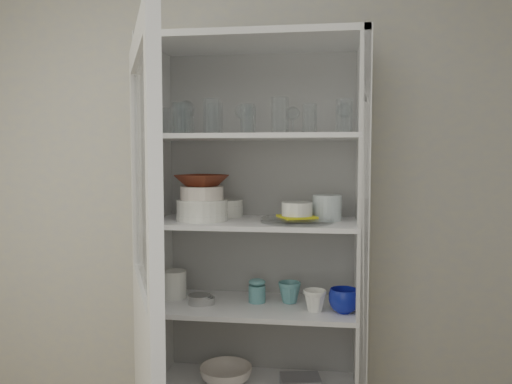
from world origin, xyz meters
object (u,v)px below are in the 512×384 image
Objects in this scene: goblet_3 at (344,117)px; white_ramekin at (297,209)px; plate_stack_front at (202,210)px; glass_platter at (297,220)px; pantry_cabinet at (258,284)px; plate_stack_back at (222,208)px; measuring_cups at (199,299)px; goblet_2 at (293,120)px; cupboard_door at (146,348)px; mug_teal at (290,292)px; goblet_1 at (242,119)px; mug_blue at (344,301)px; cream_bowl at (202,193)px; goblet_0 at (186,117)px; terracotta_bowl at (202,180)px; cream_dish at (226,375)px; grey_bowl_stack at (327,208)px; teal_jar at (257,292)px; yellow_trivet at (297,217)px; white_canister at (175,284)px; mug_white at (315,301)px; tin_box at (300,383)px.

white_ramekin is (-0.21, -0.14, -0.42)m from goblet_3.
plate_stack_front reaches higher than glass_platter.
pantry_cabinet is 0.41m from plate_stack_back.
plate_stack_front reaches higher than measuring_cups.
goblet_2 is (0.16, 0.06, 0.80)m from pantry_cabinet.
white_ramekin is at bearing -147.60° from goblet_3.
mug_teal is (0.47, 0.66, 0.04)m from cupboard_door.
glass_platter is at bearing -24.51° from goblet_1.
mug_blue is at bearing -11.73° from glass_platter.
plate_stack_back is 0.53m from mug_teal.
goblet_1 is (0.23, 0.72, 0.87)m from cupboard_door.
cream_bowl is at bearing -157.58° from goblet_2.
goblet_2 is at bearing 9.43° from goblet_1.
goblet_0 is at bearing 143.61° from mug_blue.
goblet_1 is 0.73× the size of terracotta_bowl.
cream_dish is at bearing 146.67° from mug_blue.
grey_bowl_stack is (0.69, -0.04, -0.43)m from goblet_0.
pantry_cabinet is 12.66× the size of goblet_3.
goblet_0 reaches higher than measuring_cups.
teal_jar is at bearing -86.87° from pantry_cabinet.
grey_bowl_stack is 0.99× the size of mug_blue.
mug_blue is at bearing -11.73° from yellow_trivet.
goblet_1 reaches higher than mug_teal.
white_canister reaches higher than cream_dish.
cream_bowl reaches higher than plate_stack_front.
goblet_2 reaches higher than white_canister.
mug_blue reaches higher than mug_white.
grey_bowl_stack is at bearing -0.61° from mug_teal.
plate_stack_back is 1.05× the size of cream_bowl.
cupboard_door reaches higher than mug_white.
grey_bowl_stack reaches higher than tin_box.
glass_platter is 0.70m from white_canister.
terracotta_bowl is 0.55m from white_canister.
goblet_2 reaches higher than mug_teal.
mug_teal is 1.10× the size of teal_jar.
glass_platter is at bearing -147.60° from goblet_3.
goblet_1 is 1.29m from tin_box.
measuring_cups is (-0.02, 0.00, -0.43)m from plate_stack_front.
goblet_3 is (0.76, 0.02, -0.01)m from goblet_0.
plate_stack_back is at bearing 156.00° from white_ramekin.
mug_white is (0.12, -0.12, -0.00)m from mug_teal.
cream_dish is (-0.15, -0.06, -0.44)m from pantry_cabinet.
cream_bowl is 1.49× the size of grey_bowl_stack.
goblet_2 is 0.83m from mug_teal.
grey_bowl_stack is at bearing 2.13° from teal_jar.
goblet_0 is 1.74× the size of mug_teal.
plate_stack_back is at bearing 150.05° from teal_jar.
mug_white is 0.96× the size of measuring_cups.
mug_white is 0.55m from measuring_cups.
goblet_1 is 0.87× the size of tin_box.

